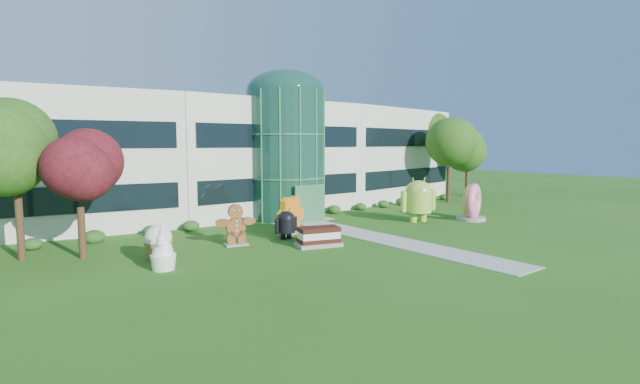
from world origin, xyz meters
TOP-DOWN VIEW (x-y plane):
  - ground at (0.00, 0.00)m, footprint 140.00×140.00m
  - building at (0.00, 18.00)m, footprint 46.00×15.00m
  - atrium at (0.00, 12.00)m, footprint 6.00×6.00m
  - walkway at (0.00, 2.00)m, footprint 2.40×20.00m
  - tree_red at (-15.50, 7.50)m, footprint 4.00×4.00m
  - trees_backdrop at (0.00, 13.00)m, footprint 52.00×8.00m
  - android_green at (6.61, 4.22)m, footprint 3.62×2.81m
  - android_black at (-4.67, 5.06)m, footprint 1.91×1.40m
  - donut at (10.33, 2.21)m, footprint 3.03×2.17m
  - gingerbread at (-7.91, 5.40)m, footprint 2.76×1.54m
  - ice_cream_sandwich at (-4.34, 2.22)m, footprint 2.78×1.93m
  - honeycomb at (-3.45, 6.39)m, footprint 2.93×1.92m
  - froyo at (-13.03, 2.79)m, footprint 1.50×1.50m
  - cupcake at (-12.51, 4.92)m, footprint 1.86×1.86m

SIDE VIEW (x-z plane):
  - ground at x=0.00m, z-range 0.00..0.00m
  - walkway at x=0.00m, z-range 0.00..0.04m
  - ice_cream_sandwich at x=-4.34m, z-range 0.00..1.12m
  - cupcake at x=-12.51m, z-range 0.00..1.76m
  - android_black at x=-4.67m, z-range 0.00..2.03m
  - froyo at x=-13.03m, z-range 0.00..2.16m
  - honeycomb at x=-3.45m, z-range 0.00..2.17m
  - gingerbread at x=-7.91m, z-range 0.00..2.40m
  - donut at x=10.33m, z-range 0.00..2.85m
  - android_green at x=6.61m, z-range 0.00..3.65m
  - tree_red at x=-15.50m, z-range 0.00..6.00m
  - trees_backdrop at x=0.00m, z-range 0.00..8.40m
  - building at x=0.00m, z-range 0.00..9.30m
  - atrium at x=0.00m, z-range 0.00..9.80m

